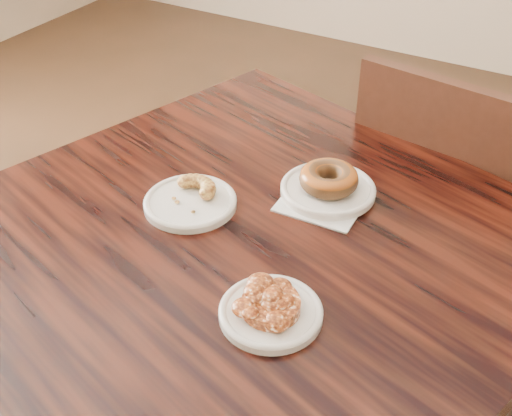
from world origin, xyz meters
The scene contains 10 objects.
floor centered at (0.00, 0.00, 0.00)m, with size 5.00×5.00×0.00m, color black.
cafe_table centered at (0.12, -0.13, 0.38)m, with size 0.96×0.96×0.75m, color black.
chair_far centered at (0.35, 0.49, 0.45)m, with size 0.42×0.42×0.90m, color black, non-canonical shape.
napkin centered at (0.20, 0.03, 0.75)m, with size 0.15×0.15×0.00m, color white.
plate_donut centered at (0.19, 0.05, 0.76)m, with size 0.18×0.18×0.01m, color white.
plate_cruller centered at (-0.01, -0.10, 0.76)m, with size 0.17×0.17×0.01m, color white.
plate_fritter centered at (0.25, -0.27, 0.76)m, with size 0.15×0.15×0.01m, color silver.
glazed_donut centered at (0.19, 0.05, 0.78)m, with size 0.11×0.11×0.04m, color #924B15.
apple_fritter centered at (0.25, -0.27, 0.78)m, with size 0.12×0.12×0.03m, color #3F1406, non-canonical shape.
cruller_fragment centered at (-0.01, -0.10, 0.78)m, with size 0.10×0.10×0.03m, color brown, non-canonical shape.
Camera 1 is at (0.57, -0.86, 1.44)m, focal length 45.00 mm.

